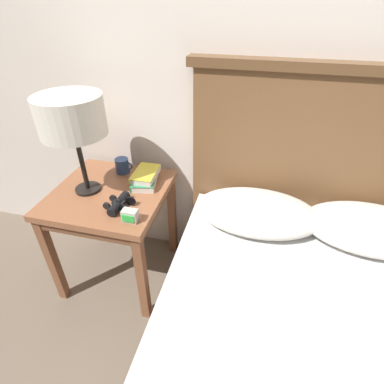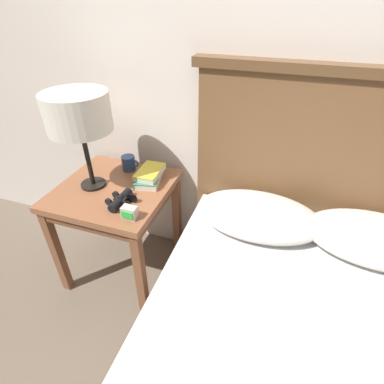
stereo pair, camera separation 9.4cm
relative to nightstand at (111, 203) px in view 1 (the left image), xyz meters
The scene contains 9 objects.
wall_back 1.10m from the nightstand, 26.49° to the left, with size 8.00×0.06×2.60m.
nightstand is the anchor object (origin of this frame).
bed 1.17m from the nightstand, 27.15° to the right, with size 1.32×1.85×1.24m.
table_lamp 0.49m from the nightstand, behind, with size 0.31×0.31×0.49m.
book_on_nightstand 0.22m from the nightstand, 36.47° to the left, with size 0.16×0.23×0.04m.
book_stacked_on_top 0.24m from the nightstand, 37.19° to the left, with size 0.12×0.19×0.03m.
binoculars_pair 0.20m from the nightstand, 45.44° to the right, with size 0.14×0.16×0.05m.
coffee_mug 0.23m from the nightstand, 91.99° to the left, with size 0.10×0.08×0.08m.
alarm_clock 0.31m from the nightstand, 43.79° to the right, with size 0.07×0.05×0.06m.
Camera 1 is at (0.02, -0.58, 1.49)m, focal length 28.00 mm.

